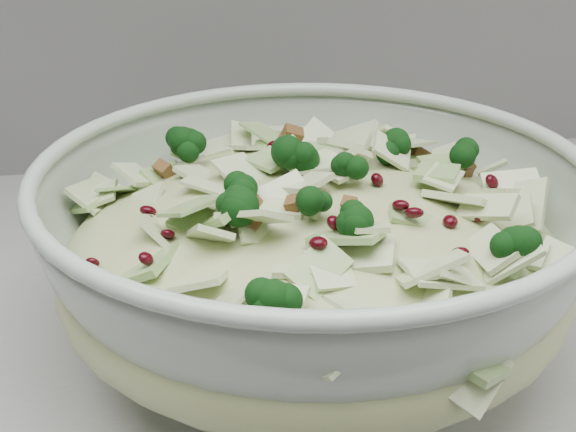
% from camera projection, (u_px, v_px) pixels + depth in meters
% --- Properties ---
extents(mixing_bowl, '(0.43, 0.43, 0.14)m').
position_uv_depth(mixing_bowl, '(313.00, 259.00, 0.53)').
color(mixing_bowl, '#A4B5A6').
rests_on(mixing_bowl, counter).
extents(salad, '(0.46, 0.46, 0.14)m').
position_uv_depth(salad, '(313.00, 227.00, 0.52)').
color(salad, '#B4BA7F').
rests_on(salad, mixing_bowl).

